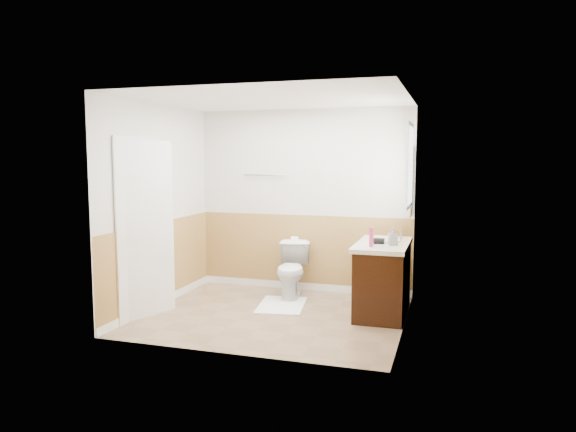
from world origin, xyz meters
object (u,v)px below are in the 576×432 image
(toilet, at_px, (292,270))
(soap_dispenser, at_px, (393,236))
(bath_mat, at_px, (281,305))
(lotion_bottle, at_px, (371,237))
(vanity_cabinet, at_px, (383,280))

(toilet, distance_m, soap_dispenser, 1.58)
(toilet, relative_size, bath_mat, 0.91)
(bath_mat, bearing_deg, lotion_bottle, -13.15)
(vanity_cabinet, distance_m, soap_dispenser, 0.58)
(vanity_cabinet, relative_size, soap_dispenser, 5.39)
(toilet, distance_m, vanity_cabinet, 1.30)
(toilet, relative_size, vanity_cabinet, 0.66)
(toilet, xyz_separation_m, bath_mat, (0.00, -0.45, -0.35))
(lotion_bottle, bearing_deg, bath_mat, 166.85)
(toilet, distance_m, bath_mat, 0.57)
(bath_mat, xyz_separation_m, lotion_bottle, (1.14, -0.27, 0.95))
(toilet, height_order, bath_mat, toilet)
(toilet, bearing_deg, bath_mat, -98.63)
(toilet, relative_size, soap_dispenser, 3.55)
(vanity_cabinet, distance_m, lotion_bottle, 0.66)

